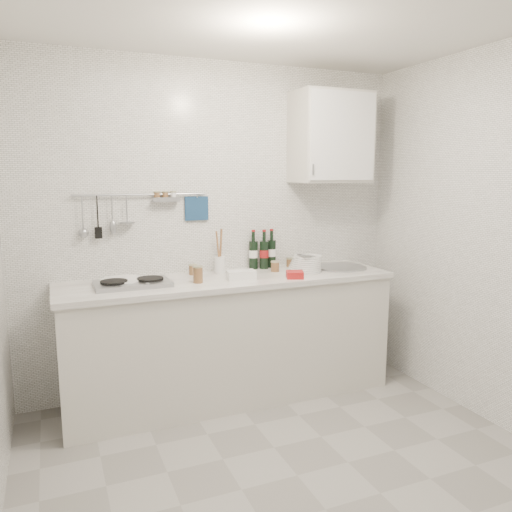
{
  "coord_description": "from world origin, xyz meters",
  "views": [
    {
      "loc": [
        -1.19,
        -2.27,
        1.67
      ],
      "look_at": [
        0.12,
        0.9,
        1.1
      ],
      "focal_mm": 35.0,
      "sensor_mm": 36.0,
      "label": 1
    }
  ],
  "objects_px": {
    "wall_cabinet": "(331,138)",
    "plate_stack_hob": "(121,281)",
    "wine_bottles": "(263,249)",
    "utensil_crock": "(220,262)",
    "plate_stack_sink": "(306,264)"
  },
  "relations": [
    {
      "from": "plate_stack_hob",
      "to": "utensil_crock",
      "type": "xyz_separation_m",
      "value": [
        0.75,
        0.12,
        0.06
      ]
    },
    {
      "from": "wall_cabinet",
      "to": "plate_stack_hob",
      "type": "bearing_deg",
      "value": -178.3
    },
    {
      "from": "plate_stack_sink",
      "to": "wine_bottles",
      "type": "height_order",
      "value": "wine_bottles"
    },
    {
      "from": "plate_stack_hob",
      "to": "wine_bottles",
      "type": "distance_m",
      "value": 1.15
    },
    {
      "from": "wall_cabinet",
      "to": "plate_stack_hob",
      "type": "height_order",
      "value": "wall_cabinet"
    },
    {
      "from": "wall_cabinet",
      "to": "utensil_crock",
      "type": "relative_size",
      "value": 2.06
    },
    {
      "from": "wall_cabinet",
      "to": "plate_stack_sink",
      "type": "bearing_deg",
      "value": -155.26
    },
    {
      "from": "wall_cabinet",
      "to": "plate_stack_hob",
      "type": "distance_m",
      "value": 1.95
    },
    {
      "from": "wall_cabinet",
      "to": "plate_stack_hob",
      "type": "relative_size",
      "value": 2.32
    },
    {
      "from": "plate_stack_hob",
      "to": "wine_bottles",
      "type": "bearing_deg",
      "value": 8.52
    },
    {
      "from": "plate_stack_sink",
      "to": "wine_bottles",
      "type": "distance_m",
      "value": 0.37
    },
    {
      "from": "plate_stack_hob",
      "to": "utensil_crock",
      "type": "distance_m",
      "value": 0.77
    },
    {
      "from": "wine_bottles",
      "to": "utensil_crock",
      "type": "xyz_separation_m",
      "value": [
        -0.38,
        -0.04,
        -0.08
      ]
    },
    {
      "from": "wall_cabinet",
      "to": "wine_bottles",
      "type": "height_order",
      "value": "wall_cabinet"
    },
    {
      "from": "wall_cabinet",
      "to": "plate_stack_hob",
      "type": "xyz_separation_m",
      "value": [
        -1.67,
        -0.05,
        -1.01
      ]
    }
  ]
}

